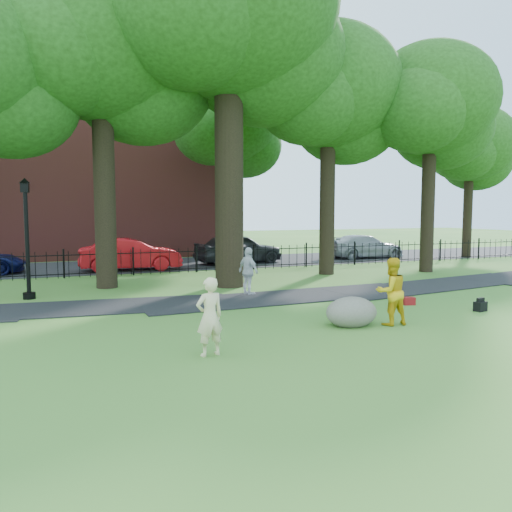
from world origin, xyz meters
name	(u,v)px	position (x,y,z in m)	size (l,w,h in m)	color
ground	(316,323)	(0.00, 0.00, 0.00)	(120.00, 120.00, 0.00)	#316925
footpath	(286,297)	(1.00, 3.90, 0.00)	(36.00, 2.60, 0.03)	black
street	(178,264)	(0.00, 16.00, 0.00)	(80.00, 7.00, 0.02)	black
iron_fence	(196,260)	(0.00, 12.00, 0.60)	(44.00, 0.04, 1.20)	black
brick_building	(90,165)	(-4.00, 24.00, 6.00)	(18.00, 8.00, 12.00)	maroon
big_tree	(231,20)	(0.13, 7.09, 10.14)	(10.08, 8.61, 14.37)	black
tree_row	(230,83)	(0.52, 8.40, 8.15)	(26.82, 7.96, 12.42)	black
woman	(210,317)	(-3.43, -1.79, 0.81)	(0.59, 0.39, 1.62)	beige
man	(391,291)	(1.73, -0.87, 0.88)	(0.85, 0.66, 1.76)	gold
pedestrian	(248,271)	(-0.03, 4.85, 0.84)	(0.99, 0.41, 1.69)	silver
boulder	(351,310)	(0.74, -0.55, 0.40)	(1.38, 1.04, 0.81)	#6A6759
lamppost	(27,240)	(-7.18, 6.86, 1.98)	(0.40, 0.40, 4.05)	black
backpack	(480,306)	(5.31, -0.38, 0.14)	(0.38, 0.24, 0.29)	black
red_bag	(409,301)	(4.00, 1.21, 0.12)	(0.36, 0.22, 0.25)	maroon
red_sedan	(131,255)	(-2.86, 13.78, 0.81)	(1.71, 4.91, 1.62)	#B50D14
grey_car	(238,249)	(3.26, 15.01, 0.85)	(2.01, 4.99, 1.70)	black
silver_car	(365,247)	(11.79, 15.14, 0.73)	(2.05, 5.03, 1.46)	#999BA2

